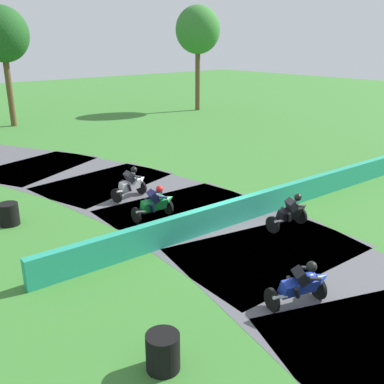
{
  "coord_description": "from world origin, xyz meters",
  "views": [
    {
      "loc": [
        -10.3,
        -10.23,
        6.35
      ],
      "look_at": [
        -0.0,
        1.59,
        0.9
      ],
      "focal_mm": 41.47,
      "sensor_mm": 36.0,
      "label": 1
    }
  ],
  "objects_px": {
    "tire_stack_mid_a": "(163,352)",
    "tire_stack_mid_b": "(74,263)",
    "motorcycle_trailing_green": "(156,203)",
    "motorcycle_lead_blue": "(302,284)",
    "tire_stack_far": "(9,214)",
    "motorcycle_fourth_white": "(131,183)",
    "motorcycle_chase_black": "(291,212)"
  },
  "relations": [
    {
      "from": "tire_stack_mid_a",
      "to": "tire_stack_mid_b",
      "type": "xyz_separation_m",
      "value": [
        0.57,
        4.96,
        -0.2
      ]
    },
    {
      "from": "tire_stack_mid_a",
      "to": "tire_stack_mid_b",
      "type": "distance_m",
      "value": 5.0
    },
    {
      "from": "motorcycle_trailing_green",
      "to": "tire_stack_mid_a",
      "type": "bearing_deg",
      "value": -125.65
    },
    {
      "from": "motorcycle_chase_black",
      "to": "motorcycle_trailing_green",
      "type": "bearing_deg",
      "value": 128.72
    },
    {
      "from": "motorcycle_chase_black",
      "to": "tire_stack_mid_a",
      "type": "bearing_deg",
      "value": -161.02
    },
    {
      "from": "motorcycle_trailing_green",
      "to": "tire_stack_far",
      "type": "distance_m",
      "value": 5.26
    },
    {
      "from": "motorcycle_trailing_green",
      "to": "tire_stack_mid_b",
      "type": "xyz_separation_m",
      "value": [
        -4.05,
        -1.48,
        -0.44
      ]
    },
    {
      "from": "motorcycle_lead_blue",
      "to": "tire_stack_mid_a",
      "type": "relative_size",
      "value": 2.1
    },
    {
      "from": "tire_stack_mid_a",
      "to": "tire_stack_mid_b",
      "type": "bearing_deg",
      "value": 83.49
    },
    {
      "from": "motorcycle_lead_blue",
      "to": "motorcycle_trailing_green",
      "type": "relative_size",
      "value": 0.99
    },
    {
      "from": "tire_stack_mid_a",
      "to": "motorcycle_trailing_green",
      "type": "bearing_deg",
      "value": 54.35
    },
    {
      "from": "motorcycle_trailing_green",
      "to": "motorcycle_lead_blue",
      "type": "bearing_deg",
      "value": -95.45
    },
    {
      "from": "motorcycle_trailing_green",
      "to": "tire_stack_far",
      "type": "xyz_separation_m",
      "value": [
        -4.29,
        3.03,
        -0.24
      ]
    },
    {
      "from": "tire_stack_mid_a",
      "to": "tire_stack_far",
      "type": "bearing_deg",
      "value": 88.02
    },
    {
      "from": "motorcycle_chase_black",
      "to": "tire_stack_mid_b",
      "type": "xyz_separation_m",
      "value": [
        -7.1,
        2.33,
        -0.43
      ]
    },
    {
      "from": "motorcycle_lead_blue",
      "to": "tire_stack_mid_b",
      "type": "bearing_deg",
      "value": 121.9
    },
    {
      "from": "tire_stack_far",
      "to": "motorcycle_fourth_white",
      "type": "bearing_deg",
      "value": -6.15
    },
    {
      "from": "motorcycle_lead_blue",
      "to": "tire_stack_far",
      "type": "relative_size",
      "value": 2.1
    },
    {
      "from": "motorcycle_chase_black",
      "to": "motorcycle_fourth_white",
      "type": "distance_m",
      "value": 6.77
    },
    {
      "from": "motorcycle_chase_black",
      "to": "tire_stack_mid_b",
      "type": "relative_size",
      "value": 2.58
    },
    {
      "from": "motorcycle_lead_blue",
      "to": "tire_stack_mid_a",
      "type": "xyz_separation_m",
      "value": [
        -3.96,
        0.49,
        -0.23
      ]
    },
    {
      "from": "motorcycle_fourth_white",
      "to": "tire_stack_mid_b",
      "type": "relative_size",
      "value": 2.57
    },
    {
      "from": "motorcycle_trailing_green",
      "to": "motorcycle_fourth_white",
      "type": "bearing_deg",
      "value": 76.57
    },
    {
      "from": "motorcycle_lead_blue",
      "to": "tire_stack_mid_b",
      "type": "distance_m",
      "value": 6.43
    },
    {
      "from": "tire_stack_mid_b",
      "to": "tire_stack_far",
      "type": "distance_m",
      "value": 4.52
    },
    {
      "from": "motorcycle_lead_blue",
      "to": "motorcycle_trailing_green",
      "type": "bearing_deg",
      "value": 84.55
    },
    {
      "from": "motorcycle_lead_blue",
      "to": "tire_stack_far",
      "type": "bearing_deg",
      "value": 110.03
    },
    {
      "from": "tire_stack_mid_b",
      "to": "motorcycle_trailing_green",
      "type": "bearing_deg",
      "value": 20.03
    },
    {
      "from": "tire_stack_mid_a",
      "to": "tire_stack_mid_b",
      "type": "relative_size",
      "value": 1.22
    },
    {
      "from": "motorcycle_lead_blue",
      "to": "tire_stack_mid_a",
      "type": "distance_m",
      "value": 4.0
    },
    {
      "from": "tire_stack_mid_b",
      "to": "tire_stack_far",
      "type": "height_order",
      "value": "tire_stack_far"
    },
    {
      "from": "motorcycle_fourth_white",
      "to": "tire_stack_far",
      "type": "height_order",
      "value": "motorcycle_fourth_white"
    }
  ]
}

